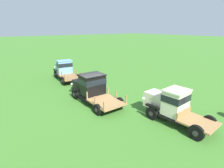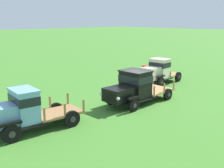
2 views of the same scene
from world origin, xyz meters
The scene contains 6 objects.
ground_plane centered at (0.00, 0.00, 0.00)m, with size 240.00×240.00×0.00m, color #3D7528.
vintage_truck_foreground_near centered at (-7.52, 0.63, 1.11)m, with size 5.09×2.32×2.15m.
vintage_truck_second_in_line centered at (-0.28, -0.06, 1.14)m, with size 5.50×2.18×2.20m.
vintage_truck_midrow_center centered at (5.46, 2.30, 1.12)m, with size 4.58×2.05×2.13m.
oil_drum_beside_row centered at (7.92, 5.72, 0.44)m, with size 0.64×0.64×0.88m.
oil_drum_near_fence centered at (10.26, 5.68, 0.46)m, with size 0.55×0.55×0.93m.
Camera 2 is at (-13.31, -11.50, 5.43)m, focal length 45.00 mm.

